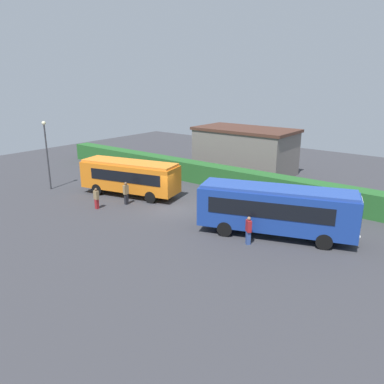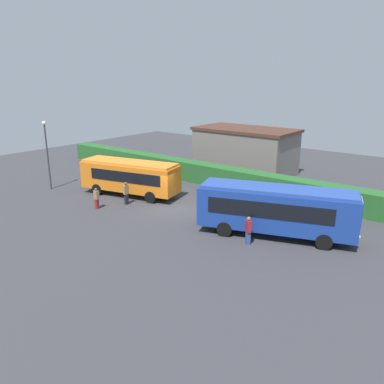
{
  "view_description": "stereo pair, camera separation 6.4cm",
  "coord_description": "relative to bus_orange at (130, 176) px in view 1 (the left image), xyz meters",
  "views": [
    {
      "loc": [
        18.92,
        -21.66,
        10.03
      ],
      "look_at": [
        1.8,
        0.12,
        1.65
      ],
      "focal_mm": 35.68,
      "sensor_mm": 36.0,
      "label": 1
    },
    {
      "loc": [
        18.97,
        -21.62,
        10.03
      ],
      "look_at": [
        1.8,
        0.12,
        1.65
      ],
      "focal_mm": 35.68,
      "sensor_mm": 36.0,
      "label": 2
    }
  ],
  "objects": [
    {
      "name": "lamppost",
      "position": [
        -7.28,
        -3.26,
        2.1
      ],
      "size": [
        0.36,
        0.36,
        6.28
      ],
      "color": "#38383D",
      "rests_on": "ground_plane"
    },
    {
      "name": "bus_blue",
      "position": [
        14.09,
        -0.34,
        0.13
      ],
      "size": [
        10.23,
        5.63,
        3.3
      ],
      "rotation": [
        0.0,
        0.0,
        0.34
      ],
      "color": "navy",
      "rests_on": "ground_plane"
    },
    {
      "name": "bus_orange",
      "position": [
        0.0,
        0.0,
        0.0
      ],
      "size": [
        9.15,
        4.48,
        3.05
      ],
      "rotation": [
        0.0,
        0.0,
        3.38
      ],
      "color": "orange",
      "rests_on": "ground_plane"
    },
    {
      "name": "person_left",
      "position": [
        0.57,
        -4.13,
        -0.87
      ],
      "size": [
        0.41,
        0.27,
        1.69
      ],
      "rotation": [
        0.0,
        0.0,
        1.54
      ],
      "color": "maroon",
      "rests_on": "ground_plane"
    },
    {
      "name": "person_center",
      "position": [
        1.6,
        -1.94,
        -0.76
      ],
      "size": [
        0.29,
        0.43,
        1.88
      ],
      "rotation": [
        0.0,
        0.0,
        6.2
      ],
      "color": "black",
      "rests_on": "ground_plane"
    },
    {
      "name": "traffic_cone",
      "position": [
        4.77,
        4.72,
        -1.46
      ],
      "size": [
        0.36,
        0.36,
        0.6
      ],
      "primitive_type": "cone",
      "color": "orange",
      "rests_on": "ground_plane"
    },
    {
      "name": "person_right",
      "position": [
        13.39,
        -2.58,
        -0.8
      ],
      "size": [
        0.51,
        0.48,
        1.82
      ],
      "rotation": [
        0.0,
        0.0,
        0.87
      ],
      "color": "#334C8C",
      "rests_on": "ground_plane"
    },
    {
      "name": "hedge_row",
      "position": [
        5.24,
        7.37,
        -0.81
      ],
      "size": [
        44.0,
        1.66,
        1.91
      ],
      "primitive_type": "cube",
      "color": "#255E27",
      "rests_on": "ground_plane"
    },
    {
      "name": "depot_building",
      "position": [
        3.58,
        13.44,
        0.66
      ],
      "size": [
        10.56,
        5.73,
        4.83
      ],
      "color": "slate",
      "rests_on": "ground_plane"
    },
    {
      "name": "ground_plane",
      "position": [
        5.24,
        -0.29,
        -1.76
      ],
      "size": [
        64.0,
        64.0,
        0.0
      ],
      "primitive_type": "plane",
      "color": "#38383D"
    }
  ]
}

